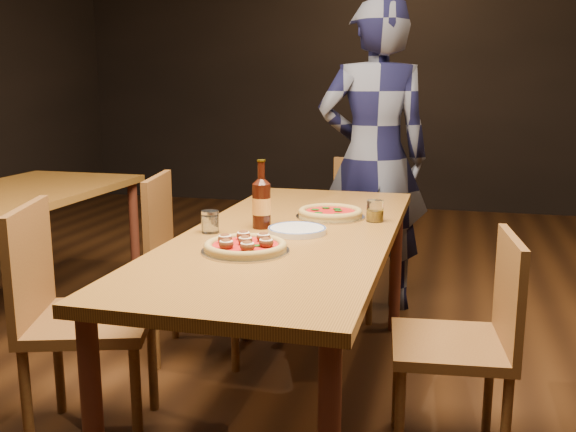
% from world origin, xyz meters
% --- Properties ---
extents(ground, '(9.00, 9.00, 0.00)m').
position_xyz_m(ground, '(0.00, 0.00, 0.00)').
color(ground, black).
extents(table_main, '(0.80, 2.00, 0.75)m').
position_xyz_m(table_main, '(0.00, 0.00, 0.68)').
color(table_main, brown).
rests_on(table_main, ground).
extents(chair_main_nw, '(0.55, 0.55, 0.94)m').
position_xyz_m(chair_main_nw, '(-0.66, -0.42, 0.47)').
color(chair_main_nw, '#5E3118').
rests_on(chair_main_nw, ground).
extents(chair_main_sw, '(0.51, 0.51, 0.94)m').
position_xyz_m(chair_main_sw, '(-0.55, 0.39, 0.47)').
color(chair_main_sw, '#5E3118').
rests_on(chair_main_sw, ground).
extents(chair_main_e, '(0.44, 0.44, 0.86)m').
position_xyz_m(chair_main_e, '(0.63, -0.22, 0.43)').
color(chair_main_e, '#5E3118').
rests_on(chair_main_e, ground).
extents(chair_end, '(0.52, 0.52, 0.92)m').
position_xyz_m(chair_end, '(0.06, 1.22, 0.46)').
color(chair_end, '#5E3118').
rests_on(chair_end, ground).
extents(pizza_meatball, '(0.31, 0.31, 0.06)m').
position_xyz_m(pizza_meatball, '(-0.08, -0.35, 0.77)').
color(pizza_meatball, '#B7B7BF').
rests_on(pizza_meatball, table_main).
extents(pizza_margherita, '(0.30, 0.30, 0.04)m').
position_xyz_m(pizza_margherita, '(0.10, 0.30, 0.77)').
color(pizza_margherita, '#B7B7BF').
rests_on(pizza_margherita, table_main).
extents(plate_stack, '(0.23, 0.23, 0.02)m').
position_xyz_m(plate_stack, '(0.03, -0.03, 0.76)').
color(plate_stack, white).
rests_on(plate_stack, table_main).
extents(beer_bottle, '(0.08, 0.08, 0.27)m').
position_xyz_m(beer_bottle, '(-0.13, 0.02, 0.85)').
color(beer_bottle, black).
rests_on(beer_bottle, table_main).
extents(water_glass, '(0.07, 0.07, 0.09)m').
position_xyz_m(water_glass, '(-0.30, -0.11, 0.79)').
color(water_glass, white).
rests_on(water_glass, table_main).
extents(amber_glass, '(0.07, 0.07, 0.09)m').
position_xyz_m(amber_glass, '(0.30, 0.26, 0.80)').
color(amber_glass, '#8D6410').
rests_on(amber_glass, table_main).
extents(diner, '(0.75, 0.59, 1.80)m').
position_xyz_m(diner, '(0.16, 1.31, 0.90)').
color(diner, black).
rests_on(diner, ground).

